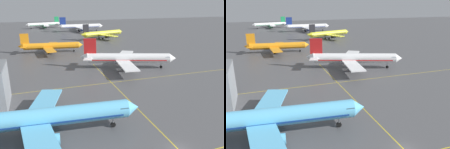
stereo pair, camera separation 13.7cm
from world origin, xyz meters
The scene contains 7 objects.
airliner_front_gate centered at (-23.05, 13.14, 4.20)m, with size 39.56×33.98×12.29m.
airliner_second_row centered at (11.85, 54.00, 4.23)m, with size 38.63×33.08×12.38m.
airliner_third_row centered at (-15.42, 95.06, 3.62)m, with size 34.16×29.26×10.62m.
airliner_far_left_stand centered at (24.50, 131.22, 3.87)m, with size 35.69×30.49×11.34m.
airliner_far_right_stand centered at (18.07, 179.17, 4.41)m, with size 41.46×35.83×12.91m.
airliner_distant_taxiway centered at (-12.44, 216.71, 3.81)m, with size 35.69×30.34×11.14m.
taxiway_markings centered at (0.00, 18.70, 0.00)m, with size 120.77×91.09×0.01m.
Camera 2 is at (-23.70, -30.36, 26.79)m, focal length 36.57 mm.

